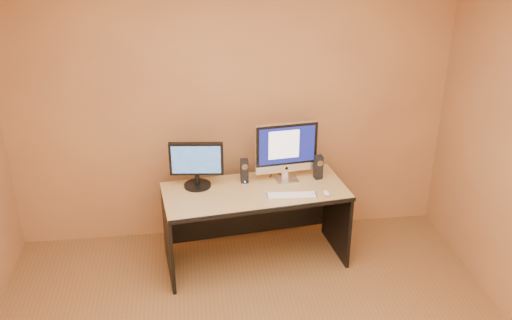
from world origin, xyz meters
name	(u,v)px	position (x,y,z in m)	size (l,w,h in m)	color
walls	(261,219)	(0.00, 0.00, 1.30)	(4.00, 4.00, 2.60)	#A37242
desk	(255,226)	(0.14, 1.43, 0.36)	(1.56, 0.68, 0.72)	tan
imac	(287,152)	(0.44, 1.59, 0.99)	(0.56, 0.20, 0.54)	silver
second_monitor	(197,165)	(-0.34, 1.57, 0.93)	(0.47, 0.23, 0.41)	black
speaker_left	(244,171)	(0.07, 1.60, 0.83)	(0.07, 0.07, 0.21)	black
speaker_right	(318,167)	(0.73, 1.59, 0.83)	(0.07, 0.07, 0.21)	black
keyboard	(292,195)	(0.43, 1.29, 0.73)	(0.42, 0.11, 0.02)	silver
mouse	(327,193)	(0.73, 1.27, 0.74)	(0.06, 0.10, 0.04)	silver
cable_a	(281,175)	(0.41, 1.68, 0.73)	(0.01, 0.01, 0.21)	black
cable_b	(272,173)	(0.34, 1.73, 0.73)	(0.01, 0.01, 0.18)	black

